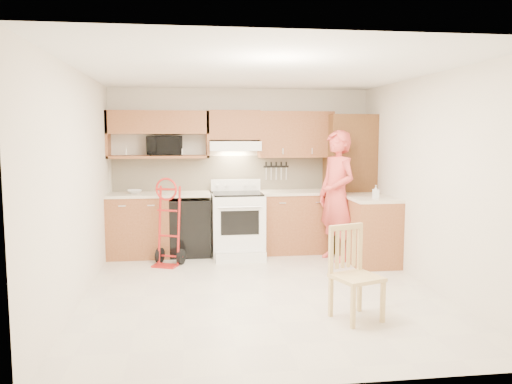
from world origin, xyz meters
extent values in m
cube|color=beige|center=(0.00, 0.00, -0.01)|extent=(4.00, 4.50, 0.02)
cube|color=white|center=(0.00, 0.00, 2.51)|extent=(4.00, 4.50, 0.02)
cube|color=silver|center=(0.00, 2.26, 1.25)|extent=(4.00, 0.02, 2.50)
cube|color=silver|center=(0.00, -2.26, 1.25)|extent=(4.00, 0.02, 2.50)
cube|color=silver|center=(-2.01, 0.00, 1.25)|extent=(0.02, 4.50, 2.50)
cube|color=silver|center=(2.01, 0.00, 1.25)|extent=(0.02, 4.50, 2.50)
cube|color=beige|center=(0.00, 2.23, 1.20)|extent=(3.92, 0.03, 0.55)
cube|color=#935937|center=(-1.55, 1.95, 0.45)|extent=(0.90, 0.60, 0.90)
cube|color=black|center=(-0.80, 1.95, 0.42)|extent=(0.60, 0.60, 0.85)
cube|color=#935937|center=(0.83, 1.95, 0.45)|extent=(1.14, 0.60, 0.90)
cube|color=beige|center=(-1.25, 1.95, 0.92)|extent=(1.50, 0.63, 0.04)
cube|color=beige|center=(0.83, 1.95, 0.92)|extent=(1.14, 0.63, 0.04)
cube|color=#935937|center=(1.70, 1.15, 0.45)|extent=(0.60, 1.00, 0.90)
cube|color=beige|center=(1.70, 1.15, 0.92)|extent=(0.63, 1.00, 0.04)
cube|color=brown|center=(1.65, 1.95, 1.05)|extent=(0.70, 0.60, 2.10)
cube|color=#935937|center=(-1.25, 2.08, 1.98)|extent=(1.50, 0.33, 0.34)
cube|color=#935937|center=(-1.25, 2.08, 1.47)|extent=(1.50, 0.33, 0.04)
cube|color=#935937|center=(-0.12, 2.08, 1.94)|extent=(0.76, 0.33, 0.44)
cube|color=#935937|center=(0.83, 2.08, 1.80)|extent=(1.14, 0.33, 0.70)
cube|color=white|center=(-0.12, 2.02, 1.63)|extent=(0.76, 0.46, 0.14)
imported|color=black|center=(-1.16, 2.08, 1.63)|extent=(0.53, 0.36, 0.29)
imported|color=#D94943|center=(1.28, 1.35, 0.93)|extent=(0.66, 0.79, 1.86)
imported|color=white|center=(1.70, 0.94, 1.03)|extent=(0.09, 0.09, 0.18)
imported|color=white|center=(-1.60, 1.95, 0.97)|extent=(0.24, 0.24, 0.05)
camera|label=1|loc=(-0.83, -5.66, 1.81)|focal=35.84mm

